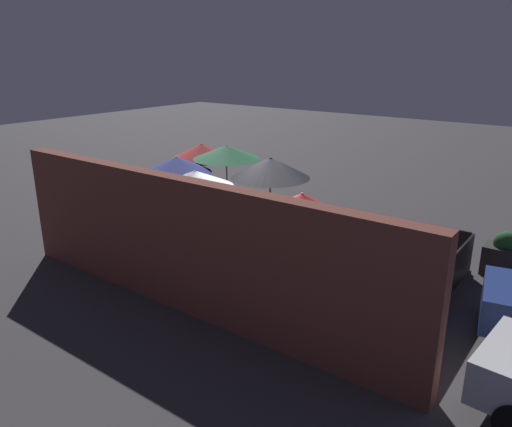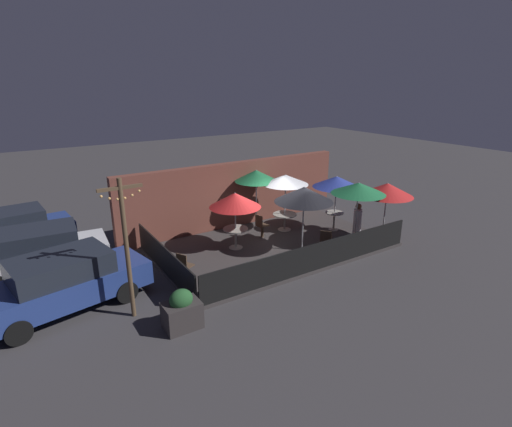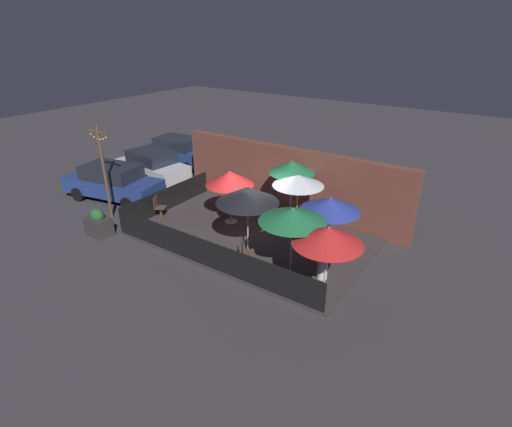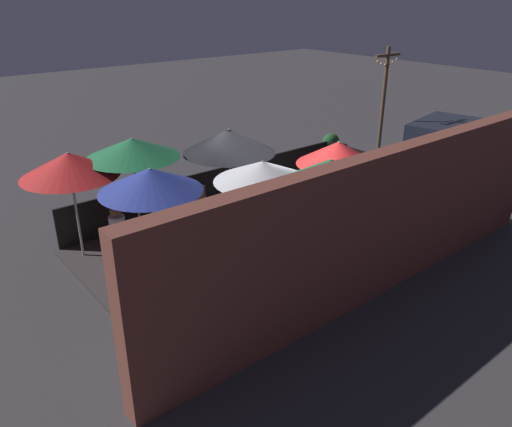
{
  "view_description": "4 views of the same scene",
  "coord_description": "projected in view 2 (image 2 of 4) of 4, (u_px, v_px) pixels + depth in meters",
  "views": [
    {
      "loc": [
        -6.71,
        9.46,
        5.19
      ],
      "look_at": [
        0.26,
        0.07,
        1.35
      ],
      "focal_mm": 35.0,
      "sensor_mm": 36.0,
      "label": 1
    },
    {
      "loc": [
        -8.11,
        -11.46,
        6.08
      ],
      "look_at": [
        -0.55,
        0.28,
        1.4
      ],
      "focal_mm": 28.0,
      "sensor_mm": 36.0,
      "label": 2
    },
    {
      "loc": [
        7.56,
        -10.77,
        7.24
      ],
      "look_at": [
        0.23,
        0.03,
        1.08
      ],
      "focal_mm": 28.0,
      "sensor_mm": 36.0,
      "label": 3
    },
    {
      "loc": [
        6.95,
        7.76,
        5.33
      ],
      "look_at": [
        0.87,
        0.25,
        1.01
      ],
      "focal_mm": 35.0,
      "sensor_mm": 36.0,
      "label": 4
    }
  ],
  "objects": [
    {
      "name": "parked_car_1",
      "position": [
        42.0,
        251.0,
        12.83
      ],
      "size": [
        4.07,
        2.04,
        1.62
      ],
      "rotation": [
        0.0,
        0.0,
        -0.08
      ],
      "color": "silver",
      "rests_on": "ground_plane"
    },
    {
      "name": "dining_table_0",
      "position": [
        285.0,
        217.0,
        16.55
      ],
      "size": [
        0.99,
        0.99,
        0.7
      ],
      "color": "#9E998E",
      "rests_on": "patio_deck"
    },
    {
      "name": "patio_umbrella_2",
      "position": [
        337.0,
        182.0,
        16.07
      ],
      "size": [
        1.93,
        1.93,
        2.29
      ],
      "color": "#B2B2B7",
      "rests_on": "patio_deck"
    },
    {
      "name": "patio_chair_1",
      "position": [
        261.0,
        225.0,
        15.73
      ],
      "size": [
        0.46,
        0.46,
        0.96
      ],
      "rotation": [
        0.0,
        0.0,
        0.15
      ],
      "color": "#4C3828",
      "rests_on": "patio_deck"
    },
    {
      "name": "ground_plane",
      "position": [
        272.0,
        248.0,
        15.24
      ],
      "size": [
        60.0,
        60.0,
        0.0
      ],
      "primitive_type": "plane",
      "color": "#383538"
    },
    {
      "name": "patio_umbrella_4",
      "position": [
        304.0,
        194.0,
        14.01
      ],
      "size": [
        2.1,
        2.1,
        2.42
      ],
      "color": "#B2B2B7",
      "rests_on": "patio_deck"
    },
    {
      "name": "parked_car_2",
      "position": [
        11.0,
        232.0,
        14.51
      ],
      "size": [
        4.28,
        2.06,
        1.62
      ],
      "rotation": [
        0.0,
        0.0,
        0.09
      ],
      "color": "navy",
      "rests_on": "ground_plane"
    },
    {
      "name": "patio_umbrella_1",
      "position": [
        235.0,
        200.0,
        14.34
      ],
      "size": [
        1.88,
        1.88,
        2.13
      ],
      "color": "#B2B2B7",
      "rests_on": "patio_deck"
    },
    {
      "name": "patio_umbrella_5",
      "position": [
        359.0,
        188.0,
        14.52
      ],
      "size": [
        1.99,
        1.99,
        2.43
      ],
      "color": "#B2B2B7",
      "rests_on": "patio_deck"
    },
    {
      "name": "dining_table_1",
      "position": [
        236.0,
        232.0,
        14.74
      ],
      "size": [
        0.92,
        0.92,
        0.77
      ],
      "color": "#9E998E",
      "rests_on": "patio_deck"
    },
    {
      "name": "fence_side_left",
      "position": [
        164.0,
        259.0,
        12.86
      ],
      "size": [
        0.05,
        4.92,
        0.95
      ],
      "color": "black",
      "rests_on": "patio_deck"
    },
    {
      "name": "patio_chair_0",
      "position": [
        326.0,
        241.0,
        14.17
      ],
      "size": [
        0.56,
        0.56,
        0.95
      ],
      "rotation": [
        0.0,
        0.0,
        0.71
      ],
      "color": "#4C3828",
      "rests_on": "patio_deck"
    },
    {
      "name": "fence_front",
      "position": [
        317.0,
        257.0,
        13.04
      ],
      "size": [
        8.43,
        0.05,
        0.95
      ],
      "color": "black",
      "rests_on": "patio_deck"
    },
    {
      "name": "light_post",
      "position": [
        126.0,
        243.0,
        10.17
      ],
      "size": [
        1.1,
        0.12,
        3.84
      ],
      "color": "brown",
      "rests_on": "ground_plane"
    },
    {
      "name": "parked_car_0",
      "position": [
        63.0,
        282.0,
        10.88
      ],
      "size": [
        4.74,
        2.53,
        1.62
      ],
      "rotation": [
        0.0,
        0.0,
        0.19
      ],
      "color": "navy",
      "rests_on": "ground_plane"
    },
    {
      "name": "patio_chair_2",
      "position": [
        184.0,
        265.0,
        12.35
      ],
      "size": [
        0.54,
        0.54,
        0.93
      ],
      "rotation": [
        0.0,
        0.0,
        0.48
      ],
      "color": "#4C3828",
      "rests_on": "patio_deck"
    },
    {
      "name": "patio_umbrella_3",
      "position": [
        387.0,
        190.0,
        15.0
      ],
      "size": [
        1.96,
        1.96,
        2.3
      ],
      "color": "#B2B2B7",
      "rests_on": "patio_deck"
    },
    {
      "name": "patio_deck",
      "position": [
        272.0,
        246.0,
        15.22
      ],
      "size": [
        8.63,
        5.12,
        0.12
      ],
      "color": "#383333",
      "rests_on": "ground_plane"
    },
    {
      "name": "building_wall",
      "position": [
        235.0,
        195.0,
        17.01
      ],
      "size": [
        10.23,
        0.36,
        2.84
      ],
      "color": "brown",
      "rests_on": "ground_plane"
    },
    {
      "name": "patron_0",
      "position": [
        357.0,
        221.0,
        15.93
      ],
      "size": [
        0.45,
        0.45,
        1.34
      ],
      "rotation": [
        0.0,
        0.0,
        0.64
      ],
      "color": "silver",
      "rests_on": "patio_deck"
    },
    {
      "name": "dining_table_2",
      "position": [
        334.0,
        216.0,
        16.54
      ],
      "size": [
        0.75,
        0.75,
        0.77
      ],
      "color": "#9E998E",
      "rests_on": "patio_deck"
    },
    {
      "name": "planter_box",
      "position": [
        182.0,
        311.0,
        10.17
      ],
      "size": [
        0.94,
        0.66,
        1.1
      ],
      "color": "#332D2D",
      "rests_on": "ground_plane"
    },
    {
      "name": "patio_umbrella_6",
      "position": [
        256.0,
        176.0,
        16.36
      ],
      "size": [
        1.79,
        1.79,
        2.47
      ],
      "color": "#B2B2B7",
      "rests_on": "patio_deck"
    },
    {
      "name": "patio_umbrella_0",
      "position": [
        286.0,
        180.0,
        16.04
      ],
      "size": [
        1.85,
        1.85,
        2.35
      ],
      "color": "#B2B2B7",
      "rests_on": "patio_deck"
    }
  ]
}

